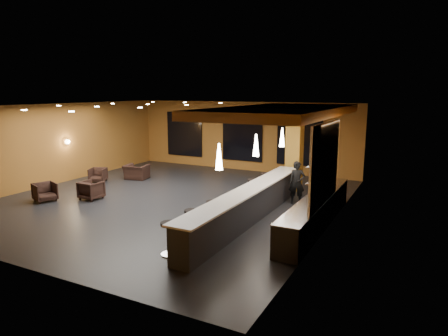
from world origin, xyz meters
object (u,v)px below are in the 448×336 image
at_px(prep_counter, 316,212).
at_px(armchair_d, 136,172).
at_px(armchair_a, 45,192).
at_px(staff_a, 297,183).
at_px(bar_stool_0, 169,234).
at_px(bar_stool_3, 240,197).
at_px(bar_stool_4, 253,188).
at_px(pendant_2, 282,137).
at_px(pendant_1, 256,145).
at_px(armchair_c, 98,175).
at_px(bar_counter, 249,206).
at_px(bar_stool_1, 192,220).
at_px(bar_stool_5, 266,181).
at_px(bar_stool_2, 212,209).
at_px(staff_c, 319,178).
at_px(column, 295,148).
at_px(staff_b, 323,178).
at_px(pendant_0, 219,157).
at_px(armchair_b, 91,190).

bearing_deg(prep_counter, armchair_d, 163.33).
bearing_deg(armchair_d, armchair_a, 72.06).
height_order(staff_a, bar_stool_0, staff_a).
height_order(bar_stool_3, bar_stool_4, bar_stool_4).
distance_m(pendant_2, armchair_d, 7.40).
height_order(pendant_1, armchair_c, pendant_1).
xyz_separation_m(bar_counter, prep_counter, (2.00, 0.50, -0.07)).
xyz_separation_m(bar_stool_1, bar_stool_3, (0.08, 2.97, -0.03)).
bearing_deg(bar_stool_5, armchair_c, -169.74).
distance_m(bar_counter, bar_stool_5, 3.41).
distance_m(armchair_d, bar_stool_2, 7.45).
height_order(bar_stool_0, bar_stool_4, bar_stool_4).
distance_m(prep_counter, pendant_1, 2.77).
distance_m(bar_stool_1, bar_stool_3, 2.97).
xyz_separation_m(pendant_1, staff_c, (1.35, 2.94, -1.49)).
relative_size(column, pendant_2, 5.00).
xyz_separation_m(staff_b, bar_stool_5, (-2.19, -0.17, -0.31)).
height_order(bar_counter, pendant_2, pendant_2).
xyz_separation_m(bar_stool_2, bar_stool_3, (0.17, 1.64, 0.03)).
bearing_deg(staff_b, bar_stool_2, -111.68).
xyz_separation_m(pendant_0, bar_stool_3, (-0.70, 2.82, -1.85)).
bearing_deg(bar_stool_0, armchair_b, 152.02).
height_order(staff_c, armchair_c, staff_c).
distance_m(bar_stool_1, bar_stool_5, 5.48).
bearing_deg(armchair_b, pendant_0, 166.46).
bearing_deg(column, bar_counter, -90.00).
bearing_deg(armchair_a, bar_stool_4, -43.68).
distance_m(pendant_2, bar_stool_0, 6.63).
bearing_deg(staff_b, bar_stool_5, -168.94).
height_order(prep_counter, pendant_1, pendant_1).
xyz_separation_m(pendant_0, staff_b, (1.45, 5.50, -1.49)).
relative_size(staff_b, bar_stool_5, 2.02).
bearing_deg(armchair_b, bar_stool_5, -145.76).
xyz_separation_m(staff_a, bar_stool_1, (-1.52, -4.74, -0.25)).
height_order(armchair_b, armchair_c, armchair_b).
distance_m(bar_stool_4, bar_stool_5, 1.31).
xyz_separation_m(bar_counter, armchair_c, (-8.27, 1.96, -0.18)).
height_order(pendant_1, staff_c, pendant_1).
xyz_separation_m(armchair_b, bar_stool_1, (5.58, -1.82, 0.19)).
distance_m(prep_counter, staff_a, 2.46).
distance_m(pendant_1, staff_a, 2.72).
bearing_deg(bar_stool_4, bar_stool_3, -88.90).
relative_size(staff_c, armchair_c, 2.47).
bearing_deg(bar_stool_3, armchair_d, 159.39).
bearing_deg(staff_b, armchair_b, -147.28).
bearing_deg(armchair_a, staff_b, -41.50).
distance_m(pendant_1, bar_stool_2, 2.45).
xyz_separation_m(bar_counter, bar_stool_5, (-0.74, 3.33, 0.04)).
xyz_separation_m(bar_counter, pendant_0, (0.00, -2.00, 1.85)).
distance_m(pendant_2, staff_a, 1.79).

